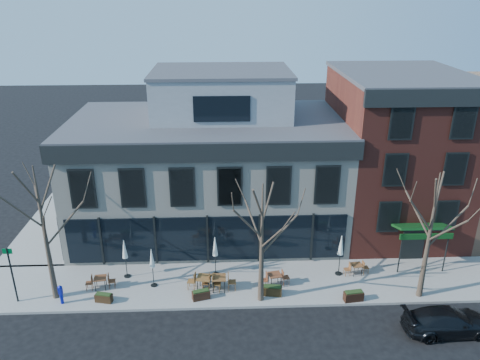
{
  "coord_description": "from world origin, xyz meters",
  "views": [
    {
      "loc": [
        0.96,
        -25.43,
        16.3
      ],
      "look_at": [
        2.09,
        2.0,
        4.96
      ],
      "focal_mm": 35.0,
      "sensor_mm": 36.0,
      "label": 1
    }
  ],
  "objects_px": {
    "parked_sedan": "(448,321)",
    "call_box": "(61,294)",
    "umbrella_0": "(125,251)",
    "cafe_set_0": "(101,282)"
  },
  "relations": [
    {
      "from": "umbrella_0",
      "to": "call_box",
      "type": "bearing_deg",
      "value": -141.83
    },
    {
      "from": "umbrella_0",
      "to": "cafe_set_0",
      "type": "bearing_deg",
      "value": -138.14
    },
    {
      "from": "parked_sedan",
      "to": "call_box",
      "type": "relative_size",
      "value": 3.84
    },
    {
      "from": "parked_sedan",
      "to": "umbrella_0",
      "type": "xyz_separation_m",
      "value": [
        -17.13,
        5.43,
        1.26
      ]
    },
    {
      "from": "parked_sedan",
      "to": "umbrella_0",
      "type": "relative_size",
      "value": 1.81
    },
    {
      "from": "parked_sedan",
      "to": "cafe_set_0",
      "type": "height_order",
      "value": "parked_sedan"
    },
    {
      "from": "parked_sedan",
      "to": "call_box",
      "type": "height_order",
      "value": "call_box"
    },
    {
      "from": "call_box",
      "to": "cafe_set_0",
      "type": "bearing_deg",
      "value": 35.33
    },
    {
      "from": "call_box",
      "to": "umbrella_0",
      "type": "height_order",
      "value": "umbrella_0"
    },
    {
      "from": "cafe_set_0",
      "to": "parked_sedan",
      "type": "bearing_deg",
      "value": -13.07
    }
  ]
}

